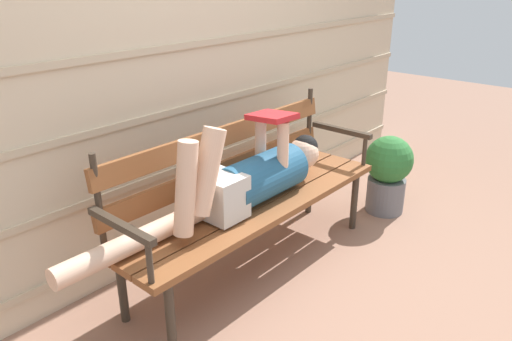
% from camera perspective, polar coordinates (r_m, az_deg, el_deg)
% --- Properties ---
extents(ground_plane, '(12.00, 12.00, 0.00)m').
position_cam_1_polar(ground_plane, '(2.87, 2.63, -12.32)').
color(ground_plane, '#936B56').
extents(house_siding, '(5.00, 0.08, 2.48)m').
position_cam_1_polar(house_siding, '(2.88, -8.35, 14.24)').
color(house_siding, beige).
rests_on(house_siding, ground).
extents(park_bench, '(1.79, 0.49, 0.89)m').
position_cam_1_polar(park_bench, '(2.77, -1.09, -2.15)').
color(park_bench, brown).
rests_on(park_bench, ground).
extents(reclining_person, '(1.70, 0.27, 0.54)m').
position_cam_1_polar(reclining_person, '(2.62, -1.17, -1.00)').
color(reclining_person, '#23567A').
extents(potted_plant, '(0.33, 0.33, 0.56)m').
position_cam_1_polar(potted_plant, '(3.59, 15.03, -0.07)').
color(potted_plant, slate).
rests_on(potted_plant, ground).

